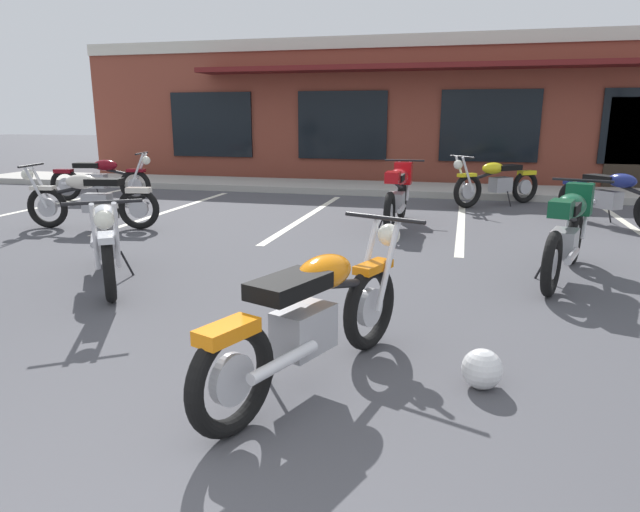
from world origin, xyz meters
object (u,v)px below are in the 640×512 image
motorcycle_orange_scrambler (613,196)px  motorcycle_cream_vintage (101,178)px  helmet_on_pavement (482,369)px  motorcycle_red_sportbike (398,192)px  motorcycle_blue_standard (497,182)px  motorcycle_silver_naked (91,199)px  motorcycle_green_cafe_racer (107,239)px  motorcycle_foreground_classic (314,315)px  motorcycle_black_cruiser (568,228)px

motorcycle_orange_scrambler → motorcycle_cream_vintage: (-9.41, 0.36, 0.00)m
motorcycle_orange_scrambler → helmet_on_pavement: motorcycle_orange_scrambler is taller
motorcycle_red_sportbike → motorcycle_blue_standard: same height
motorcycle_silver_naked → motorcycle_green_cafe_racer: 3.16m
motorcycle_silver_naked → motorcycle_blue_standard: size_ratio=1.21×
motorcycle_silver_naked → motorcycle_cream_vintage: 3.06m
motorcycle_blue_standard → motorcycle_cream_vintage: bearing=-170.3°
motorcycle_silver_naked → motorcycle_orange_scrambler: same height
motorcycle_silver_naked → motorcycle_blue_standard: (6.11, 3.92, 0.00)m
motorcycle_green_cafe_racer → motorcycle_foreground_classic: bearing=-32.6°
motorcycle_silver_naked → motorcycle_green_cafe_racer: size_ratio=1.15×
motorcycle_red_sportbike → motorcycle_black_cruiser: 3.25m
motorcycle_green_cafe_racer → motorcycle_silver_naked: bearing=128.6°
motorcycle_foreground_classic → motorcycle_cream_vintage: bearing=132.8°
motorcycle_black_cruiser → motorcycle_blue_standard: same height
motorcycle_blue_standard → motorcycle_cream_vintage: same height
motorcycle_cream_vintage → motorcycle_green_cafe_racer: bearing=-54.6°
motorcycle_blue_standard → helmet_on_pavement: 7.91m
motorcycle_silver_naked → helmet_on_pavement: (5.68, -3.98, -0.33)m
motorcycle_foreground_classic → motorcycle_green_cafe_racer: 3.16m
motorcycle_orange_scrambler → helmet_on_pavement: 6.56m
motorcycle_red_sportbike → motorcycle_cream_vintage: (-6.13, 1.18, -0.07)m
motorcycle_black_cruiser → motorcycle_cream_vintage: size_ratio=0.98×
motorcycle_red_sportbike → motorcycle_foreground_classic: bearing=-88.7°
motorcycle_black_cruiser → motorcycle_cream_vintage: same height
motorcycle_green_cafe_racer → motorcycle_cream_vintage: 6.21m
motorcycle_silver_naked → motorcycle_cream_vintage: (-1.63, 2.59, 0.00)m
motorcycle_orange_scrambler → motorcycle_silver_naked: bearing=-164.0°
motorcycle_green_cafe_racer → helmet_on_pavement: bearing=-22.1°
motorcycle_red_sportbike → motorcycle_silver_naked: 4.72m
motorcycle_red_sportbike → motorcycle_blue_standard: (1.60, 2.50, -0.07)m
motorcycle_silver_naked → helmet_on_pavement: bearing=-35.0°
motorcycle_red_sportbike → motorcycle_silver_naked: bearing=-162.5°
motorcycle_blue_standard → helmet_on_pavement: size_ratio=6.68×
motorcycle_black_cruiser → motorcycle_green_cafe_racer: bearing=-163.1°
motorcycle_green_cafe_racer → motorcycle_cream_vintage: bearing=125.4°
motorcycle_orange_scrambler → helmet_on_pavement: size_ratio=6.77×
motorcycle_orange_scrambler → motorcycle_blue_standard: bearing=134.8°
motorcycle_foreground_classic → motorcycle_orange_scrambler: (3.15, 6.40, 0.00)m
motorcycle_silver_naked → motorcycle_blue_standard: 7.26m
motorcycle_silver_naked → helmet_on_pavement: 6.94m
motorcycle_blue_standard → motorcycle_cream_vintage: 7.85m
motorcycle_orange_scrambler → motorcycle_cream_vintage: 9.42m
motorcycle_cream_vintage → motorcycle_blue_standard: bearing=9.7°
motorcycle_blue_standard → helmet_on_pavement: bearing=-93.1°
motorcycle_orange_scrambler → motorcycle_cream_vintage: same height
motorcycle_foreground_classic → motorcycle_black_cruiser: (1.97, 3.11, 0.07)m
motorcycle_black_cruiser → motorcycle_silver_naked: bearing=170.9°
motorcycle_foreground_classic → motorcycle_black_cruiser: bearing=57.6°
motorcycle_foreground_classic → motorcycle_silver_naked: (-4.63, 4.17, 0.00)m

